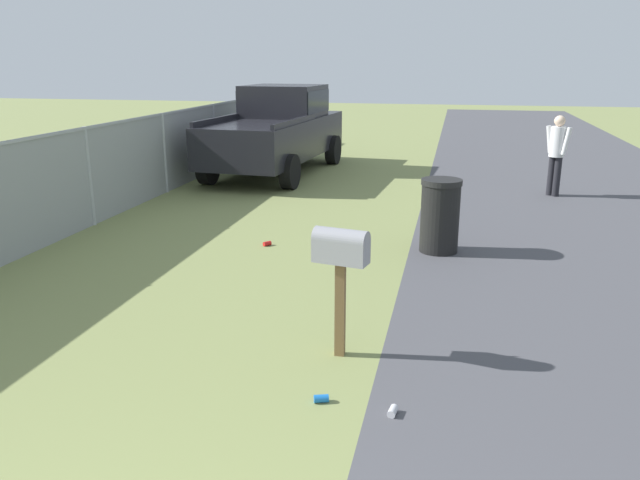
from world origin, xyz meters
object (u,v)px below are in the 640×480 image
object	(u,v)px
trash_bin	(440,216)
pedestrian	(557,150)
mailbox	(341,255)
pickup_truck	(278,127)

from	to	relation	value
trash_bin	pedestrian	size ratio (longest dim) A/B	0.66
mailbox	pickup_truck	world-z (taller)	pickup_truck
mailbox	trash_bin	bearing A→B (deg)	-0.85
mailbox	trash_bin	xyz separation A→B (m)	(3.56, -0.80, -0.45)
trash_bin	pedestrian	xyz separation A→B (m)	(4.45, -2.16, 0.40)
mailbox	pickup_truck	bearing A→B (deg)	30.91
mailbox	pickup_truck	size ratio (longest dim) A/B	0.23
mailbox	trash_bin	world-z (taller)	mailbox
pickup_truck	pedestrian	xyz separation A→B (m)	(-1.53, -6.27, -0.17)
trash_bin	pedestrian	world-z (taller)	pedestrian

